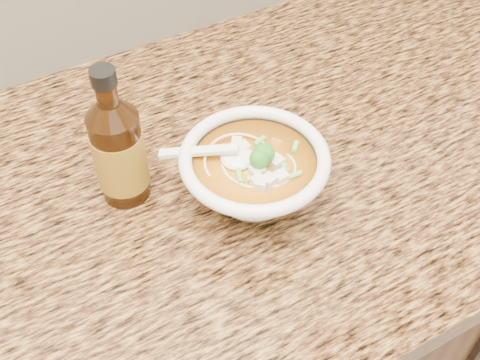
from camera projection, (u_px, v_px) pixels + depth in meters
counter_slab at (28, 252)px, 0.74m from camera, size 4.00×0.68×0.04m
soup_bowl at (254, 177)px, 0.74m from camera, size 0.19×0.18×0.10m
hot_sauce_bottle at (119, 151)px, 0.73m from camera, size 0.08×0.08×0.20m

